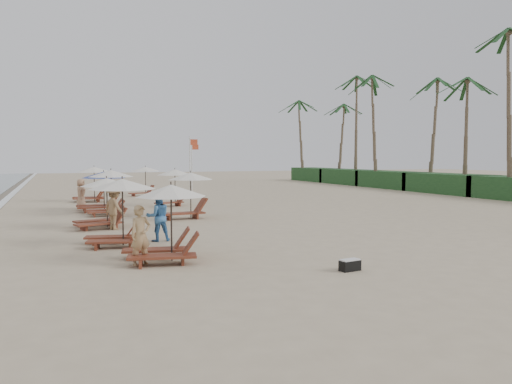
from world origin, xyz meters
name	(u,v)px	position (x,y,z in m)	size (l,w,h in m)	color
ground	(274,233)	(0.00, 0.00, 0.00)	(160.00, 160.00, 0.00)	tan
shrub_hedge	(449,184)	(22.00, 14.50, 0.80)	(3.20, 53.00, 1.60)	#193D1C
palm_row	(443,72)	(21.91, 15.40, 9.91)	(7.00, 52.00, 12.30)	brown
lounger_station_0	(163,225)	(-5.12, -3.82, 1.06)	(2.48, 2.12, 2.20)	brown
lounger_station_1	(117,209)	(-6.05, -0.68, 1.23)	(2.46, 2.25, 2.26)	brown
lounger_station_2	(101,203)	(-6.18, 3.97, 1.05)	(2.56, 2.34, 2.10)	brown
lounger_station_3	(108,190)	(-5.49, 8.60, 1.27)	(2.43, 2.27, 2.32)	brown
lounger_station_4	(99,191)	(-5.73, 10.86, 1.08)	(2.72, 2.39, 2.17)	brown
lounger_station_5	(91,184)	(-5.78, 17.13, 1.16)	(2.63, 2.28, 2.32)	brown
inland_station_0	(186,192)	(-2.08, 5.81, 1.28)	(2.86, 2.24, 2.22)	brown
inland_station_1	(173,182)	(-1.32, 12.26, 1.48)	(2.56, 2.24, 2.22)	brown
inland_station_2	(144,176)	(-1.66, 21.10, 1.48)	(2.55, 2.24, 2.22)	brown
beachgoer_near	(141,235)	(-5.81, -4.08, 0.83)	(0.61, 0.40, 1.67)	tan
beachgoer_mid_a	(158,217)	(-4.61, -0.29, 0.87)	(0.85, 0.66, 1.75)	teal
beachgoer_mid_b	(114,208)	(-5.74, 3.22, 0.90)	(1.16, 0.67, 1.79)	olive
beachgoer_far_b	(81,194)	(-6.60, 12.64, 0.86)	(0.84, 0.55, 1.72)	tan
duffel_bag	(350,265)	(-0.81, -6.84, 0.16)	(0.59, 0.36, 0.31)	black
flag_pole_near	(190,165)	(0.78, 16.22, 2.44)	(0.60, 0.08, 4.40)	silver
flag_pole_far	(192,165)	(2.09, 20.78, 2.31)	(0.60, 0.08, 4.15)	silver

